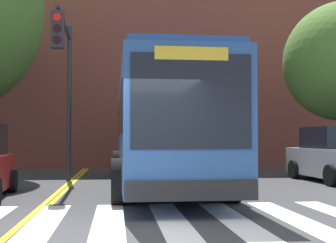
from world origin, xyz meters
TOP-DOWN VIEW (x-y plane):
  - ground_plane at (0.00, 0.00)m, footprint 120.00×120.00m
  - crosswalk at (-0.93, 1.13)m, footprint 15.01×4.48m
  - lane_line_yellow_inner at (-1.85, 15.13)m, footprint 0.12×36.00m
  - lane_line_yellow_outer at (-1.69, 15.13)m, footprint 0.12×36.00m
  - city_bus at (1.03, 6.98)m, footprint 2.94×11.64m
  - car_silver_far_lane at (7.01, 7.95)m, footprint 2.14×4.52m
  - car_white_behind_bus at (0.76, 17.05)m, footprint 2.36×3.80m
  - traffic_light_overhead at (-1.90, 7.79)m, footprint 0.36×4.24m
  - building_facade at (-2.27, 19.98)m, footprint 42.86×9.07m

SIDE VIEW (x-z plane):
  - ground_plane at x=0.00m, z-range 0.00..0.00m
  - lane_line_yellow_inner at x=-1.85m, z-range 0.00..0.01m
  - lane_line_yellow_outer at x=-1.69m, z-range 0.00..0.01m
  - crosswalk at x=-0.93m, z-range 0.00..0.01m
  - car_silver_far_lane at x=7.01m, z-range -0.08..1.75m
  - car_white_behind_bus at x=0.76m, z-range -0.08..1.76m
  - city_bus at x=1.03m, z-range 0.12..3.47m
  - traffic_light_overhead at x=-1.90m, z-range 0.97..6.34m
  - building_facade at x=-2.27m, z-range 0.00..10.52m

